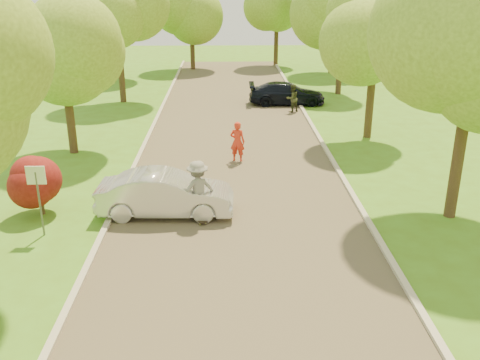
{
  "coord_description": "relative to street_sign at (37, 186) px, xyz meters",
  "views": [
    {
      "loc": [
        -0.36,
        -10.43,
        7.23
      ],
      "look_at": [
        0.07,
        5.02,
        1.3
      ],
      "focal_mm": 40.0,
      "sensor_mm": 36.0,
      "label": 1
    }
  ],
  "objects": [
    {
      "name": "ground",
      "position": [
        5.8,
        -4.0,
        -1.56
      ],
      "size": [
        100.0,
        100.0,
        0.0
      ],
      "primitive_type": "plane",
      "color": "#49751B",
      "rests_on": "ground"
    },
    {
      "name": "road",
      "position": [
        5.8,
        4.0,
        -1.56
      ],
      "size": [
        8.0,
        60.0,
        0.01
      ],
      "primitive_type": "cube",
      "color": "#4C4438",
      "rests_on": "ground"
    },
    {
      "name": "curb_left",
      "position": [
        1.75,
        4.0,
        -1.5
      ],
      "size": [
        0.18,
        60.0,
        0.12
      ],
      "primitive_type": "cube",
      "color": "#B2AD9E",
      "rests_on": "ground"
    },
    {
      "name": "curb_right",
      "position": [
        9.85,
        4.0,
        -1.5
      ],
      "size": [
        0.18,
        60.0,
        0.12
      ],
      "primitive_type": "cube",
      "color": "#B2AD9E",
      "rests_on": "ground"
    },
    {
      "name": "street_sign",
      "position": [
        0.0,
        0.0,
        0.0
      ],
      "size": [
        0.55,
        0.06,
        2.17
      ],
      "color": "#59595E",
      "rests_on": "ground"
    },
    {
      "name": "red_shrub",
      "position": [
        -0.5,
        1.5,
        -0.47
      ],
      "size": [
        1.7,
        1.7,
        1.95
      ],
      "color": "#382619",
      "rests_on": "ground"
    },
    {
      "name": "tree_l_midb",
      "position": [
        -1.01,
        8.0,
        3.02
      ],
      "size": [
        4.3,
        4.2,
        6.62
      ],
      "color": "#382619",
      "rests_on": "ground"
    },
    {
      "name": "tree_l_far",
      "position": [
        -0.59,
        18.0,
        3.9
      ],
      "size": [
        4.92,
        4.8,
        7.79
      ],
      "color": "#382619",
      "rests_on": "ground"
    },
    {
      "name": "tree_r_midb",
      "position": [
        12.4,
        10.0,
        3.32
      ],
      "size": [
        4.51,
        4.4,
        7.01
      ],
      "color": "#382619",
      "rests_on": "ground"
    },
    {
      "name": "tree_r_far",
      "position": [
        13.03,
        20.0,
        4.27
      ],
      "size": [
        5.33,
        5.2,
        8.34
      ],
      "color": "#382619",
      "rests_on": "ground"
    },
    {
      "name": "tree_bg_a",
      "position": [
        -2.98,
        26.0,
        3.75
      ],
      "size": [
        5.12,
        5.0,
        7.72
      ],
      "color": "#382619",
      "rests_on": "ground"
    },
    {
      "name": "tree_bg_c",
      "position": [
        3.01,
        30.0,
        3.46
      ],
      "size": [
        4.92,
        4.8,
        7.33
      ],
      "color": "#382619",
      "rests_on": "ground"
    },
    {
      "name": "tree_bg_d",
      "position": [
        10.02,
        32.0,
        3.75
      ],
      "size": [
        5.12,
        5.0,
        7.72
      ],
      "color": "#382619",
      "rests_on": "ground"
    },
    {
      "name": "silver_sedan",
      "position": [
        3.5,
        1.38,
        -0.85
      ],
      "size": [
        4.37,
        1.64,
        1.43
      ],
      "primitive_type": "imported",
      "rotation": [
        0.0,
        0.0,
        1.54
      ],
      "color": "silver",
      "rests_on": "ground"
    },
    {
      "name": "dark_sedan",
      "position": [
        9.1,
        17.05,
        -0.91
      ],
      "size": [
        4.54,
        1.92,
        1.31
      ],
      "primitive_type": "imported",
      "rotation": [
        0.0,
        0.0,
        1.55
      ],
      "color": "black",
      "rests_on": "ground"
    },
    {
      "name": "longboard",
      "position": [
        4.55,
        0.89,
        -1.46
      ],
      "size": [
        0.62,
        0.98,
        0.11
      ],
      "rotation": [
        0.0,
        0.0,
        3.55
      ],
      "color": "black",
      "rests_on": "ground"
    },
    {
      "name": "skateboarder",
      "position": [
        4.55,
        0.89,
        -0.52
      ],
      "size": [
        1.37,
        1.11,
        1.85
      ],
      "primitive_type": "imported",
      "rotation": [
        0.0,
        0.0,
        3.55
      ],
      "color": "gray",
      "rests_on": "longboard"
    },
    {
      "name": "person_striped",
      "position": [
        5.91,
        6.61,
        -0.72
      ],
      "size": [
        0.71,
        0.56,
        1.69
      ],
      "primitive_type": "imported",
      "rotation": [
        0.0,
        0.0,
        2.86
      ],
      "color": "red",
      "rests_on": "ground"
    },
    {
      "name": "person_olive",
      "position": [
        9.19,
        15.08,
        -0.78
      ],
      "size": [
        0.96,
        0.9,
        1.57
      ],
      "primitive_type": "imported",
      "rotation": [
        0.0,
        0.0,
        3.69
      ],
      "color": "#30341F",
      "rests_on": "ground"
    }
  ]
}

